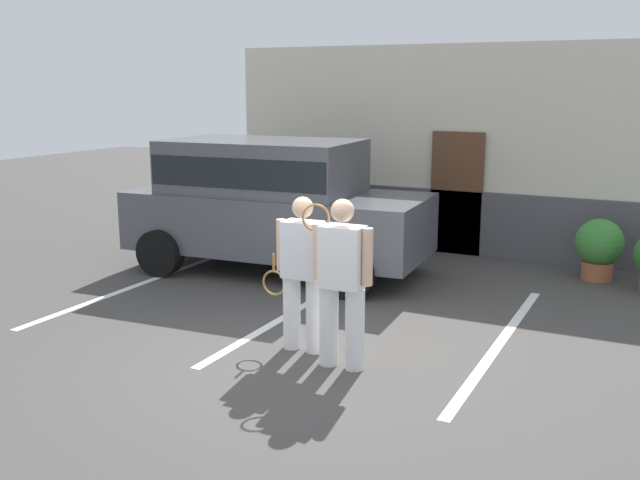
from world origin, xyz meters
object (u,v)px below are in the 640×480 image
object	(u,v)px
parked_suv	(272,199)
tennis_player_man	(303,272)
tennis_player_woman	(342,281)
potted_plant_by_porch	(599,246)

from	to	relation	value
parked_suv	tennis_player_man	bearing A→B (deg)	-58.04
parked_suv	tennis_player_woman	world-z (taller)	parked_suv
parked_suv	potted_plant_by_porch	bearing A→B (deg)	16.51
parked_suv	tennis_player_woman	distance (m)	4.09
tennis_player_woman	potted_plant_by_porch	xyz separation A→B (m)	(2.01, 4.83, -0.41)
tennis_player_man	tennis_player_woman	xyz separation A→B (m)	(0.59, -0.25, 0.04)
tennis_player_man	potted_plant_by_porch	bearing A→B (deg)	-120.16
parked_suv	tennis_player_woman	size ratio (longest dim) A/B	2.66
tennis_player_man	potted_plant_by_porch	world-z (taller)	tennis_player_man
tennis_player_man	tennis_player_woman	distance (m)	0.64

